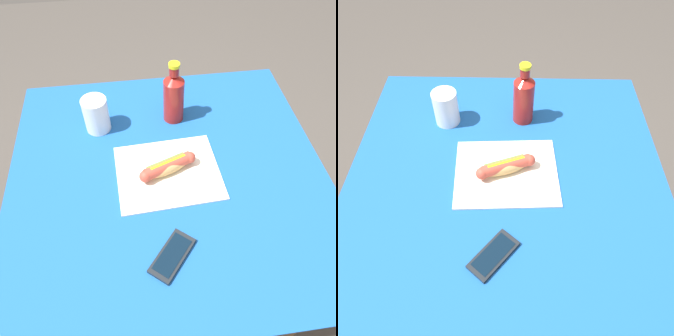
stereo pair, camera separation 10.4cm
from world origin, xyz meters
TOP-DOWN VIEW (x-y plane):
  - ground_plane at (0.00, 0.00)m, footprint 6.00×6.00m
  - dining_table at (0.00, 0.00)m, footprint 1.03×1.02m
  - paper_wrapper at (-0.00, -0.00)m, footprint 0.34×0.29m
  - hot_dog at (-0.00, -0.00)m, footprint 0.19×0.10m
  - cell_phone at (-0.03, -0.29)m, footprint 0.14×0.15m
  - soda_bottle at (0.05, 0.26)m, footprint 0.07×0.07m
  - drinking_cup at (-0.22, 0.24)m, footprint 0.09×0.09m

SIDE VIEW (x-z plane):
  - ground_plane at x=0.00m, z-range 0.00..0.00m
  - dining_table at x=0.00m, z-range 0.24..0.98m
  - paper_wrapper at x=0.00m, z-range 0.74..0.74m
  - cell_phone at x=-0.03m, z-range 0.74..0.75m
  - hot_dog at x=0.00m, z-range 0.75..0.80m
  - drinking_cup at x=-0.22m, z-range 0.74..0.87m
  - soda_bottle at x=0.05m, z-range 0.72..0.95m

